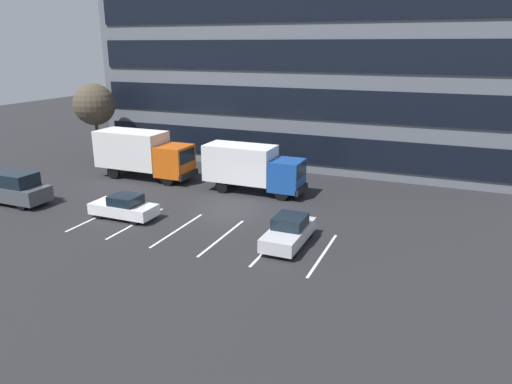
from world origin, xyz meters
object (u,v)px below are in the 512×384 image
(suv_charcoal, at_px, (15,189))
(box_truck_blue, at_px, (252,167))
(box_truck_orange, at_px, (143,152))
(sedan_white, at_px, (124,207))
(sedan_silver, at_px, (289,231))
(bare_tree, at_px, (94,105))

(suv_charcoal, bearing_deg, box_truck_blue, 32.26)
(box_truck_orange, distance_m, suv_charcoal, 9.39)
(box_truck_blue, relative_size, suv_charcoal, 1.53)
(sedan_white, relative_size, suv_charcoal, 0.87)
(box_truck_blue, xyz_separation_m, sedan_white, (-4.96, -7.78, -1.17))
(sedan_silver, height_order, bare_tree, bare_tree)
(box_truck_orange, xyz_separation_m, sedan_silver, (14.63, -7.77, -1.33))
(box_truck_orange, height_order, suv_charcoal, box_truck_orange)
(box_truck_orange, height_order, bare_tree, bare_tree)
(box_truck_orange, relative_size, bare_tree, 1.15)
(box_truck_blue, height_order, sedan_white, box_truck_blue)
(box_truck_orange, xyz_separation_m, bare_tree, (-7.38, 3.51, 2.91))
(sedan_white, distance_m, bare_tree, 16.86)
(sedan_silver, distance_m, bare_tree, 25.10)
(box_truck_orange, height_order, sedan_white, box_truck_orange)
(sedan_silver, height_order, suv_charcoal, suv_charcoal)
(sedan_white, height_order, suv_charcoal, suv_charcoal)
(sedan_white, xyz_separation_m, suv_charcoal, (-8.23, -0.55, 0.33))
(suv_charcoal, xyz_separation_m, bare_tree, (-3.42, 11.96, 3.93))
(sedan_white, height_order, bare_tree, bare_tree)
(sedan_silver, relative_size, bare_tree, 0.62)
(box_truck_blue, bearing_deg, bare_tree, 167.66)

